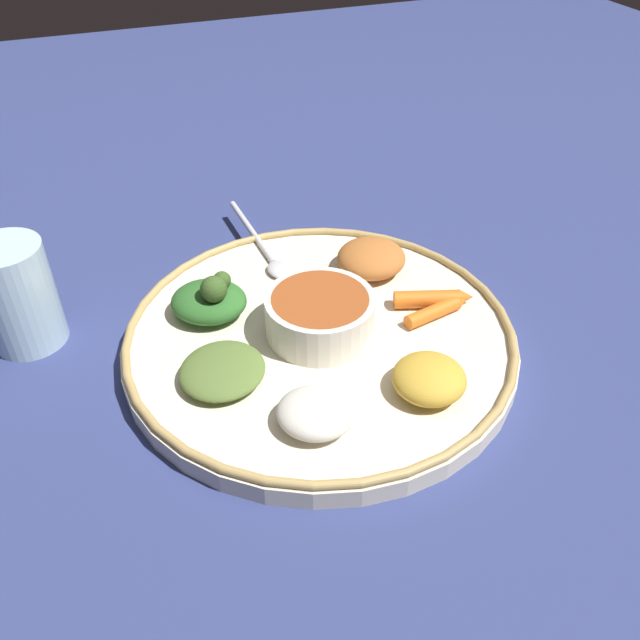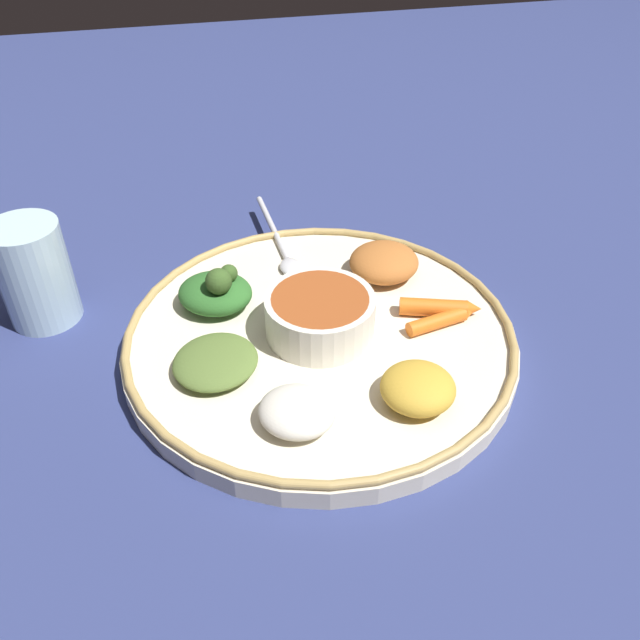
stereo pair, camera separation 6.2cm
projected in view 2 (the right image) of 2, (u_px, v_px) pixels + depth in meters
The scene contains 13 objects.
ground_plane at pixel (320, 347), 0.65m from camera, with size 2.40×2.40×0.00m, color navy.
platter at pixel (320, 340), 0.64m from camera, with size 0.38×0.38×0.02m, color beige.
platter_rim at pixel (320, 330), 0.63m from camera, with size 0.37×0.37×0.01m, color tan.
center_bowl at pixel (320, 314), 0.62m from camera, with size 0.10×0.10×0.04m.
spoon at pixel (282, 247), 0.75m from camera, with size 0.03×0.18×0.01m.
greens_pile at pixel (216, 291), 0.65m from camera, with size 0.10×0.09×0.05m.
carrot_near_spoon at pixel (442, 320), 0.64m from camera, with size 0.08×0.03×0.01m.
carrot_outer at pixel (439, 307), 0.65m from camera, with size 0.08×0.04×0.02m.
mound_collards at pixel (216, 361), 0.59m from camera, with size 0.07×0.08×0.02m, color #567033.
mound_chickpea at pixel (384, 262), 0.70m from camera, with size 0.07×0.07×0.03m, color #B2662D.
mound_lentil_yellow at pixel (418, 388), 0.55m from camera, with size 0.06×0.06×0.03m, color gold.
mound_rice_white at pixel (297, 412), 0.53m from camera, with size 0.06×0.06×0.03m, color silver.
drinking_glass at pixel (37, 280), 0.66m from camera, with size 0.07×0.07×0.11m.
Camera 2 is at (-0.11, -0.47, 0.42)m, focal length 37.06 mm.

